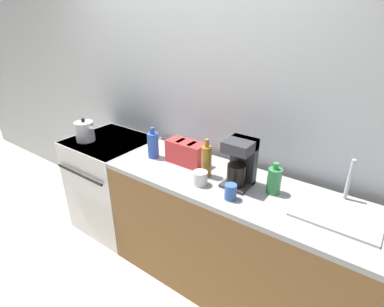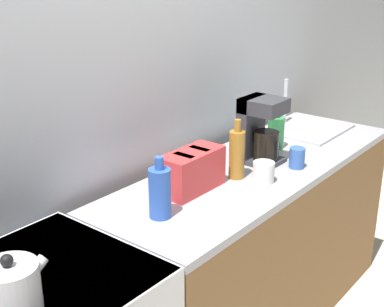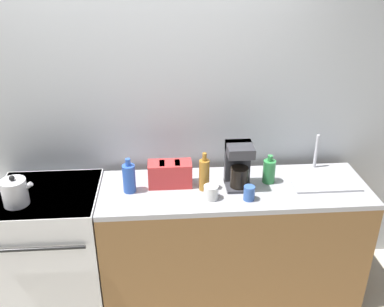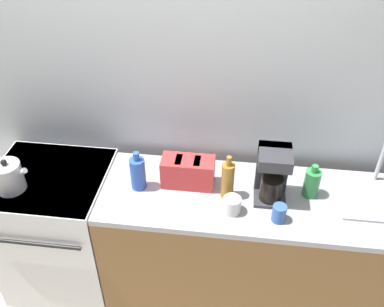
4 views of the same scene
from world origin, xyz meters
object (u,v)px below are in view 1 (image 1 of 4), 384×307
at_px(bottle_green, 274,180).
at_px(cup_blue, 231,192).
at_px(kettle, 85,131).
at_px(stove, 114,183).
at_px(bottle_blue, 153,145).
at_px(toaster, 186,153).
at_px(bottle_amber, 206,161).
at_px(coffee_maker, 240,162).
at_px(cup_white, 200,178).

xyz_separation_m(bottle_green, cup_blue, (-0.18, -0.23, -0.04)).
bearing_deg(kettle, stove, 40.24).
bearing_deg(bottle_blue, toaster, 13.20).
relative_size(bottle_green, cup_blue, 2.09).
bearing_deg(bottle_blue, stove, 177.91).
relative_size(stove, bottle_amber, 3.33).
distance_m(kettle, bottle_green, 1.72).
height_order(kettle, cup_blue, kettle).
xyz_separation_m(coffee_maker, cup_blue, (0.04, -0.19, -0.12)).
bearing_deg(stove, toaster, 2.98).
xyz_separation_m(coffee_maker, bottle_amber, (-0.24, -0.04, -0.05)).
relative_size(cup_white, cup_blue, 0.97).
xyz_separation_m(bottle_amber, cup_white, (0.03, -0.12, -0.07)).
height_order(toaster, cup_blue, toaster).
bearing_deg(toaster, cup_white, -36.60).
distance_m(toaster, coffee_maker, 0.48).
height_order(stove, cup_white, cup_white).
bearing_deg(bottle_amber, cup_white, -74.61).
bearing_deg(stove, cup_blue, -7.76).
distance_m(coffee_maker, cup_blue, 0.23).
xyz_separation_m(cup_white, cup_blue, (0.25, -0.03, 0.00)).
bearing_deg(bottle_green, stove, -178.56).
bearing_deg(cup_white, bottle_blue, 166.33).
relative_size(bottle_blue, bottle_green, 1.19).
bearing_deg(kettle, bottle_amber, 4.60).
height_order(toaster, coffee_maker, coffee_maker).
bearing_deg(bottle_amber, kettle, -175.40).
bearing_deg(cup_blue, bottle_blue, 168.24).
height_order(bottle_blue, cup_blue, bottle_blue).
distance_m(toaster, bottle_amber, 0.25).
relative_size(bottle_amber, cup_blue, 2.77).
bearing_deg(bottle_blue, cup_white, -13.67).
distance_m(stove, coffee_maker, 1.46).
bearing_deg(coffee_maker, bottle_blue, -177.94).
distance_m(stove, bottle_amber, 1.23).
height_order(toaster, bottle_amber, bottle_amber).
bearing_deg(bottle_green, bottle_amber, -171.62).
xyz_separation_m(coffee_maker, bottle_green, (0.23, 0.03, -0.08)).
relative_size(kettle, bottle_amber, 0.76).
xyz_separation_m(stove, bottle_green, (1.55, 0.04, 0.54)).
bearing_deg(toaster, stove, -177.02).
relative_size(coffee_maker, cup_blue, 3.23).
xyz_separation_m(stove, coffee_maker, (1.33, 0.01, 0.62)).
bearing_deg(bottle_amber, cup_blue, -28.88).
xyz_separation_m(kettle, bottle_amber, (1.24, 0.10, 0.03)).
xyz_separation_m(bottle_blue, cup_white, (0.55, -0.13, -0.06)).
distance_m(kettle, bottle_blue, 0.74).
relative_size(kettle, toaster, 0.70).
height_order(bottle_amber, bottle_green, bottle_amber).
relative_size(kettle, bottle_green, 1.01).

